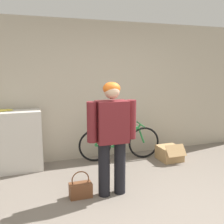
# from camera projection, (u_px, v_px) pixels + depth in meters

# --- Properties ---
(wall_back) EXTENTS (8.00, 0.07, 2.60)m
(wall_back) POSITION_uv_depth(u_px,v_px,m) (93.00, 91.00, 4.98)
(wall_back) COLOR #B7AD99
(wall_back) RESTS_ON ground_plane
(side_shelf) EXTENTS (1.07, 0.42, 1.03)m
(side_shelf) POSITION_uv_depth(u_px,v_px,m) (9.00, 142.00, 4.37)
(side_shelf) COLOR beige
(side_shelf) RESTS_ON ground_plane
(person) EXTENTS (0.69, 0.27, 1.56)m
(person) POSITION_uv_depth(u_px,v_px,m) (112.00, 131.00, 3.51)
(person) COLOR black
(person) RESTS_ON ground_plane
(bicycle) EXTENTS (1.56, 0.46, 0.68)m
(bicycle) POSITION_uv_depth(u_px,v_px,m) (120.00, 143.00, 4.96)
(bicycle) COLOR black
(bicycle) RESTS_ON ground_plane
(banana) EXTENTS (0.37, 0.10, 0.04)m
(banana) POSITION_uv_depth(u_px,v_px,m) (1.00, 110.00, 4.29)
(banana) COLOR #EAD64C
(banana) RESTS_ON side_shelf
(handbag) EXTENTS (0.30, 0.16, 0.37)m
(handbag) POSITION_uv_depth(u_px,v_px,m) (81.00, 189.00, 3.55)
(handbag) COLOR brown
(handbag) RESTS_ON ground_plane
(cardboard_box) EXTENTS (0.40, 0.51, 0.34)m
(cardboard_box) POSITION_uv_depth(u_px,v_px,m) (170.00, 153.00, 4.98)
(cardboard_box) COLOR tan
(cardboard_box) RESTS_ON ground_plane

